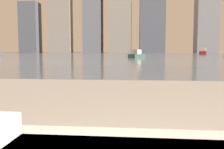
% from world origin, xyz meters
% --- Properties ---
extents(harbor_water, '(180.00, 110.00, 0.01)m').
position_xyz_m(harbor_water, '(0.00, 62.00, 0.01)').
color(harbor_water, slate).
rests_on(harbor_water, ground_plane).
extents(harbor_boat_4, '(2.80, 4.72, 1.67)m').
position_xyz_m(harbor_boat_4, '(16.32, 61.19, 0.60)').
color(harbor_boat_4, maroon).
rests_on(harbor_boat_4, harbor_water).
extents(harbor_boat_5, '(2.06, 2.74, 0.99)m').
position_xyz_m(harbor_boat_5, '(0.47, 29.48, 0.36)').
color(harbor_boat_5, '#335647').
rests_on(harbor_boat_5, harbor_water).
extents(skyline_tower_0, '(8.74, 7.49, 24.05)m').
position_xyz_m(skyline_tower_0, '(-50.56, 118.00, 12.02)').
color(skyline_tower_0, '#4C515B').
rests_on(skyline_tower_0, ground_plane).
extents(skyline_tower_2, '(8.53, 9.22, 36.18)m').
position_xyz_m(skyline_tower_2, '(-19.70, 118.00, 18.09)').
color(skyline_tower_2, slate).
rests_on(skyline_tower_2, ground_plane).
extents(skyline_tower_4, '(11.20, 13.42, 25.58)m').
position_xyz_m(skyline_tower_4, '(7.76, 118.00, 12.79)').
color(skyline_tower_4, '#4C515B').
rests_on(skyline_tower_4, ground_plane).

